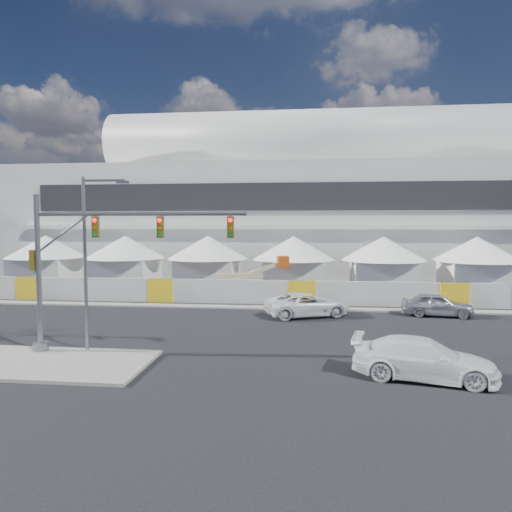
# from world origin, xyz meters

# --- Properties ---
(ground) EXTENTS (160.00, 160.00, 0.00)m
(ground) POSITION_xyz_m (0.00, 0.00, 0.00)
(ground) COLOR black
(ground) RESTS_ON ground
(median_island) EXTENTS (10.00, 5.00, 0.15)m
(median_island) POSITION_xyz_m (-6.00, -3.00, 0.07)
(median_island) COLOR gray
(median_island) RESTS_ON ground
(far_curb) EXTENTS (80.00, 1.20, 0.12)m
(far_curb) POSITION_xyz_m (20.00, 12.50, 0.06)
(far_curb) COLOR gray
(far_curb) RESTS_ON ground
(stadium) EXTENTS (80.00, 24.80, 21.98)m
(stadium) POSITION_xyz_m (8.71, 41.50, 9.45)
(stadium) COLOR silver
(stadium) RESTS_ON ground
(tent_row) EXTENTS (53.40, 8.40, 5.40)m
(tent_row) POSITION_xyz_m (0.50, 24.00, 3.15)
(tent_row) COLOR white
(tent_row) RESTS_ON ground
(hoarding_fence) EXTENTS (70.00, 0.25, 2.00)m
(hoarding_fence) POSITION_xyz_m (6.00, 14.50, 1.00)
(hoarding_fence) COLOR silver
(hoarding_fence) RESTS_ON ground
(sedan_silver) EXTENTS (2.47, 5.11, 1.68)m
(sedan_silver) POSITION_xyz_m (15.73, 10.95, 0.84)
(sedan_silver) COLOR #B3B3B8
(sedan_silver) RESTS_ON ground
(pickup_curb) EXTENTS (4.90, 6.69, 1.69)m
(pickup_curb) POSITION_xyz_m (6.41, 9.85, 0.84)
(pickup_curb) COLOR white
(pickup_curb) RESTS_ON ground
(pickup_near) EXTENTS (3.60, 6.35, 1.73)m
(pickup_near) POSITION_xyz_m (11.38, -3.02, 0.87)
(pickup_near) COLOR white
(pickup_near) RESTS_ON ground
(traffic_mast) EXTENTS (11.07, 0.78, 7.98)m
(traffic_mast) POSITION_xyz_m (-4.97, -1.22, 4.60)
(traffic_mast) COLOR slate
(traffic_mast) RESTS_ON median_island
(streetlight_median) EXTENTS (2.46, 0.25, 8.88)m
(streetlight_median) POSITION_xyz_m (-4.67, -0.80, 5.25)
(streetlight_median) COLOR slate
(streetlight_median) RESTS_ON median_island
(boom_lift) EXTENTS (7.73, 2.62, 3.81)m
(boom_lift) POSITION_xyz_m (0.06, 16.23, 1.03)
(boom_lift) COLOR #BF4A12
(boom_lift) RESTS_ON ground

